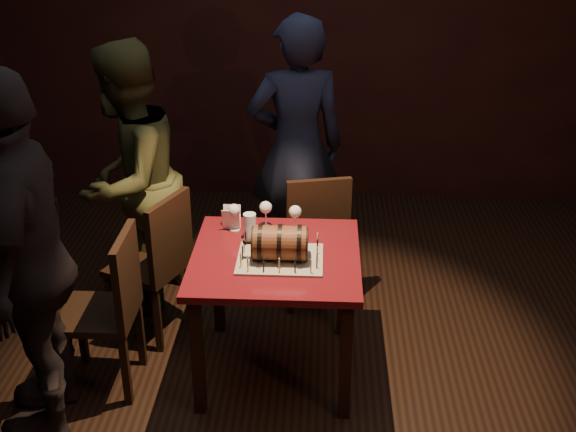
% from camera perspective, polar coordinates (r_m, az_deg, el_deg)
% --- Properties ---
extents(room_shell, '(5.04, 5.04, 2.80)m').
position_cam_1_polar(room_shell, '(3.60, -0.01, 6.11)').
color(room_shell, black).
rests_on(room_shell, ground).
extents(pub_table, '(0.90, 0.90, 0.75)m').
position_cam_1_polar(pub_table, '(3.92, -0.97, -4.48)').
color(pub_table, '#4C0C13').
rests_on(pub_table, ground).
extents(cake_board, '(0.45, 0.35, 0.01)m').
position_cam_1_polar(cake_board, '(3.81, -0.63, -3.43)').
color(cake_board, '#9F9780').
rests_on(cake_board, pub_table).
extents(barrel_cake, '(0.34, 0.20, 0.20)m').
position_cam_1_polar(barrel_cake, '(3.76, -0.65, -2.14)').
color(barrel_cake, brown).
rests_on(barrel_cake, cake_board).
extents(birthday_candles, '(0.40, 0.30, 0.09)m').
position_cam_1_polar(birthday_candles, '(3.78, -0.63, -2.81)').
color(birthday_candles, '#F9EE95').
rests_on(birthday_candles, cake_board).
extents(wine_glass_left, '(0.07, 0.07, 0.16)m').
position_cam_1_polar(wine_glass_left, '(4.08, -4.28, 0.37)').
color(wine_glass_left, silver).
rests_on(wine_glass_left, pub_table).
extents(wine_glass_mid, '(0.07, 0.07, 0.16)m').
position_cam_1_polar(wine_glass_mid, '(4.10, -1.77, 0.59)').
color(wine_glass_mid, silver).
rests_on(wine_glass_mid, pub_table).
extents(wine_glass_right, '(0.07, 0.07, 0.16)m').
position_cam_1_polar(wine_glass_right, '(4.05, 0.57, 0.25)').
color(wine_glass_right, silver).
rests_on(wine_glass_right, pub_table).
extents(pint_of_ale, '(0.07, 0.07, 0.15)m').
position_cam_1_polar(pint_of_ale, '(4.00, -3.04, -0.85)').
color(pint_of_ale, silver).
rests_on(pint_of_ale, pub_table).
extents(menu_card, '(0.10, 0.05, 0.13)m').
position_cam_1_polar(menu_card, '(4.12, -4.50, -0.19)').
color(menu_card, white).
rests_on(menu_card, pub_table).
extents(chair_back, '(0.48, 0.48, 0.93)m').
position_cam_1_polar(chair_back, '(4.59, 2.14, -1.33)').
color(chair_back, black).
rests_on(chair_back, ground).
extents(chair_left_rear, '(0.52, 0.52, 0.93)m').
position_cam_1_polar(chair_left_rear, '(4.36, -10.24, -3.34)').
color(chair_left_rear, black).
rests_on(chair_left_rear, ground).
extents(chair_left_front, '(0.40, 0.40, 0.93)m').
position_cam_1_polar(chair_left_front, '(3.98, -13.79, -6.71)').
color(chair_left_front, black).
rests_on(chair_left_front, ground).
extents(person_back, '(0.73, 0.56, 1.81)m').
position_cam_1_polar(person_back, '(4.90, 0.68, 5.36)').
color(person_back, '#181B30').
rests_on(person_back, ground).
extents(person_left_rear, '(0.88, 1.00, 1.74)m').
position_cam_1_polar(person_left_rear, '(4.56, -12.48, 2.67)').
color(person_left_rear, '#3D3F1F').
rests_on(person_left_rear, ground).
extents(person_left_front, '(0.62, 1.16, 1.88)m').
position_cam_1_polar(person_left_front, '(3.64, -19.93, -3.27)').
color(person_left_front, black).
rests_on(person_left_front, ground).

